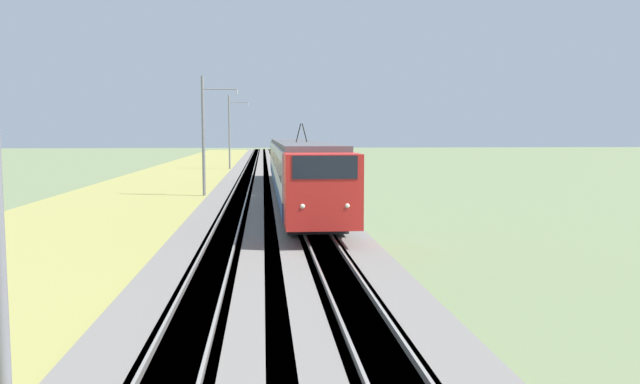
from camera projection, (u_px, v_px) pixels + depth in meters
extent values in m
cube|color=slate|center=(245.00, 184.00, 55.05)|extent=(240.00, 4.40, 0.30)
cube|color=slate|center=(288.00, 183.00, 55.39)|extent=(240.00, 4.40, 0.30)
cube|color=#4C4238|center=(245.00, 184.00, 55.05)|extent=(240.00, 1.57, 0.30)
cube|color=gray|center=(239.00, 181.00, 54.98)|extent=(240.00, 0.07, 0.15)
cube|color=gray|center=(251.00, 181.00, 55.07)|extent=(240.00, 0.07, 0.15)
cube|color=#4C4238|center=(288.00, 183.00, 55.39)|extent=(240.00, 1.57, 0.30)
cube|color=gray|center=(282.00, 181.00, 55.33)|extent=(240.00, 0.07, 0.15)
cube|color=gray|center=(294.00, 181.00, 55.42)|extent=(240.00, 0.07, 0.15)
cube|color=#99934C|center=(166.00, 185.00, 54.43)|extent=(240.00, 12.58, 0.12)
cube|color=red|center=(322.00, 190.00, 23.57)|extent=(2.31, 2.84, 2.79)
cube|color=black|center=(323.00, 166.00, 23.14)|extent=(1.66, 2.36, 0.84)
sphere|color=#F2EAC6|center=(302.00, 206.00, 22.45)|extent=(0.20, 0.20, 0.20)
sphere|color=#F2EAC6|center=(347.00, 206.00, 22.59)|extent=(0.20, 0.20, 0.20)
cube|color=navy|center=(305.00, 192.00, 33.48)|extent=(17.48, 2.96, 0.78)
cube|color=silver|center=(305.00, 167.00, 33.35)|extent=(17.48, 2.96, 2.01)
cube|color=black|center=(305.00, 164.00, 33.33)|extent=(16.09, 2.98, 0.84)
cube|color=#515156|center=(305.00, 145.00, 33.24)|extent=(17.48, 2.72, 0.25)
cube|color=black|center=(305.00, 205.00, 33.54)|extent=(16.61, 2.51, 0.55)
cylinder|color=black|center=(303.00, 220.00, 26.59)|extent=(0.86, 0.12, 0.86)
cylinder|color=black|center=(328.00, 219.00, 26.69)|extent=(0.86, 0.12, 0.86)
cube|color=navy|center=(290.00, 171.00, 52.55)|extent=(19.79, 2.96, 0.78)
cube|color=silver|center=(289.00, 155.00, 52.42)|extent=(19.79, 2.96, 2.01)
cube|color=black|center=(289.00, 153.00, 52.41)|extent=(18.21, 2.98, 0.84)
cube|color=#515156|center=(289.00, 141.00, 52.32)|extent=(19.79, 2.72, 0.25)
cube|color=black|center=(290.00, 179.00, 52.61)|extent=(18.80, 2.51, 0.55)
cylinder|color=black|center=(298.00, 133.00, 35.76)|extent=(0.06, 0.33, 1.08)
cylinder|color=black|center=(305.00, 133.00, 35.79)|extent=(0.06, 0.33, 1.08)
cube|color=black|center=(316.00, 240.00, 26.72)|extent=(0.10, 0.10, 0.00)
cylinder|color=slate|center=(203.00, 137.00, 44.23)|extent=(0.22, 0.22, 8.59)
cylinder|color=slate|center=(220.00, 89.00, 44.03)|extent=(0.08, 2.40, 0.08)
cylinder|color=#B2ADA8|center=(237.00, 92.00, 44.15)|extent=(0.10, 0.10, 0.30)
cylinder|color=slate|center=(229.00, 133.00, 78.66)|extent=(0.22, 0.22, 9.38)
cylinder|color=slate|center=(239.00, 102.00, 78.42)|extent=(0.08, 2.40, 0.08)
cylinder|color=#B2ADA8|center=(248.00, 104.00, 78.55)|extent=(0.10, 0.10, 0.30)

